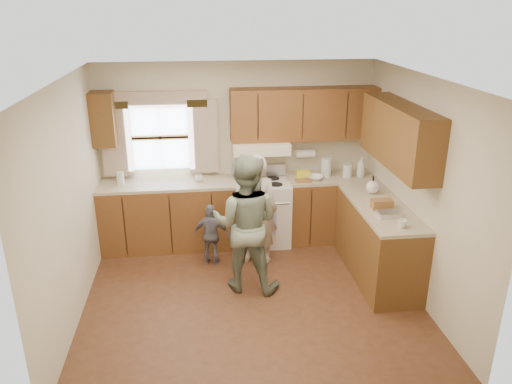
{
  "coord_description": "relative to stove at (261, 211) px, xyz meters",
  "views": [
    {
      "loc": [
        -0.55,
        -4.98,
        3.21
      ],
      "look_at": [
        0.1,
        0.4,
        1.15
      ],
      "focal_mm": 35.0,
      "sensor_mm": 36.0,
      "label": 1
    }
  ],
  "objects": [
    {
      "name": "kitchen_fixtures",
      "position": [
        0.31,
        -0.36,
        0.37
      ],
      "size": [
        3.8,
        2.25,
        2.15
      ],
      "color": "#44230E",
      "rests_on": "ground"
    },
    {
      "name": "stove",
      "position": [
        0.0,
        0.0,
        0.0
      ],
      "size": [
        0.76,
        0.67,
        1.07
      ],
      "color": "silver",
      "rests_on": "ground"
    },
    {
      "name": "woman_left",
      "position": [
        -0.14,
        -0.59,
        0.27
      ],
      "size": [
        0.6,
        0.46,
        1.47
      ],
      "primitive_type": "imported",
      "rotation": [
        0.0,
        0.0,
        2.93
      ],
      "color": "beige",
      "rests_on": "ground"
    },
    {
      "name": "woman_right",
      "position": [
        -0.34,
        -1.2,
        0.36
      ],
      "size": [
        0.96,
        0.85,
        1.65
      ],
      "primitive_type": "imported",
      "rotation": [
        0.0,
        0.0,
        2.82
      ],
      "color": "#2A402D",
      "rests_on": "ground"
    },
    {
      "name": "child",
      "position": [
        -0.72,
        -0.59,
        -0.05
      ],
      "size": [
        0.52,
        0.31,
        0.83
      ],
      "primitive_type": "imported",
      "rotation": [
        0.0,
        0.0,
        2.91
      ],
      "color": "slate",
      "rests_on": "ground"
    },
    {
      "name": "room",
      "position": [
        -0.3,
        -1.44,
        0.78
      ],
      "size": [
        3.8,
        3.8,
        3.8
      ],
      "color": "#462916",
      "rests_on": "ground"
    }
  ]
}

